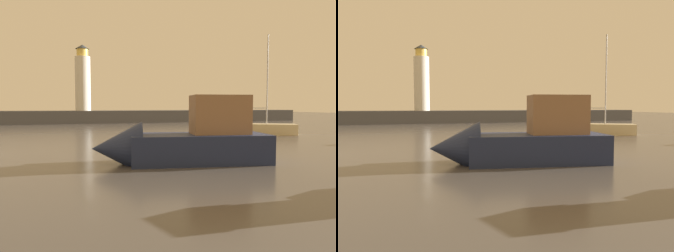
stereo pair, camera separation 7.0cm
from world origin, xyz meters
The scene contains 5 objects.
ground_plane centered at (0.00, 27.83, 0.00)m, with size 220.00×220.00×0.00m, color #4C4742.
breakwater centered at (0.00, 55.66, 1.09)m, with size 75.79×5.64×2.19m, color #423F3D.
lighthouse centered at (-4.29, 55.66, 7.61)m, with size 2.61×2.61×11.45m.
motorboat_1 centered at (-1.75, 13.88, 1.09)m, with size 9.51×4.42×4.09m.
sailboat_moored centered at (12.12, 26.98, 0.61)m, with size 7.44×5.26×10.37m.
Camera 1 is at (-7.31, -1.54, 2.97)m, focal length 33.71 mm.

